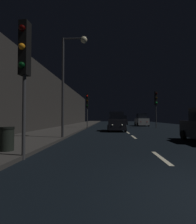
% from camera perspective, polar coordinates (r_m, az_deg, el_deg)
% --- Properties ---
extents(ground, '(26.39, 84.00, 0.02)m').
position_cam_1_polar(ground, '(28.16, 7.14, -4.75)').
color(ground, black).
extents(sidewalk_left, '(4.40, 84.00, 0.15)m').
position_cam_1_polar(sidewalk_left, '(28.55, -7.06, -4.54)').
color(sidewalk_left, '#33302D').
rests_on(sidewalk_left, ground).
extents(building_facade_left, '(0.80, 63.00, 7.25)m').
position_cam_1_polar(building_facade_left, '(25.83, -14.12, 3.09)').
color(building_facade_left, '#2D2B28').
rests_on(building_facade_left, ground).
extents(lane_centerline, '(0.16, 21.91, 0.01)m').
position_cam_1_polar(lane_centerline, '(16.05, 10.08, -6.91)').
color(lane_centerline, beige).
rests_on(lane_centerline, ground).
extents(traffic_light_near_left, '(0.33, 0.47, 4.81)m').
position_cam_1_polar(traffic_light_near_left, '(6.96, -22.45, 15.40)').
color(traffic_light_near_left, '#38383A').
rests_on(traffic_light_near_left, ground).
extents(traffic_light_far_left, '(0.31, 0.46, 4.65)m').
position_cam_1_polar(traffic_light_far_left, '(24.08, -3.44, 2.76)').
color(traffic_light_far_left, '#38383A').
rests_on(traffic_light_far_left, ground).
extents(traffic_light_far_right, '(0.36, 0.48, 5.08)m').
position_cam_1_polar(traffic_light_far_right, '(25.91, 18.01, 3.29)').
color(traffic_light_far_right, '#38383A').
rests_on(traffic_light_far_right, ground).
extents(streetlamp_overhead, '(1.70, 0.44, 6.84)m').
position_cam_1_polar(streetlamp_overhead, '(12.32, -8.94, 12.91)').
color(streetlamp_overhead, '#2D2D30').
rests_on(streetlamp_overhead, ground).
extents(trash_bin_curbside, '(0.55, 0.55, 0.93)m').
position_cam_1_polar(trash_bin_curbside, '(7.90, -27.05, -7.59)').
color(trash_bin_curbside, black).
rests_on(trash_bin_curbside, sidewalk_left).
extents(car_approaching_headlights, '(1.89, 4.10, 2.06)m').
position_cam_1_polar(car_approaching_headlights, '(19.34, 5.82, -3.28)').
color(car_approaching_headlights, black).
rests_on(car_approaching_headlights, ground).
extents(car_distant_taillights, '(1.76, 3.80, 1.91)m').
position_cam_1_polar(car_distant_taillights, '(37.73, 7.95, -2.65)').
color(car_distant_taillights, black).
rests_on(car_distant_taillights, ground).
extents(car_parked_right_far, '(1.97, 4.26, 2.14)m').
position_cam_1_polar(car_parked_right_far, '(31.90, 13.73, -2.59)').
color(car_parked_right_far, silver).
rests_on(car_parked_right_far, ground).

